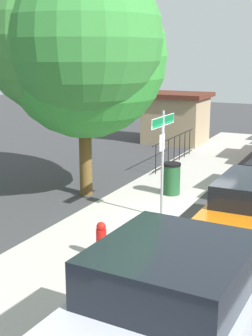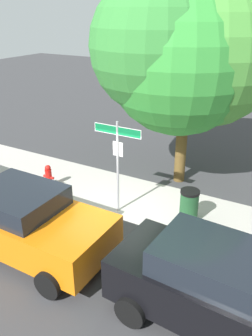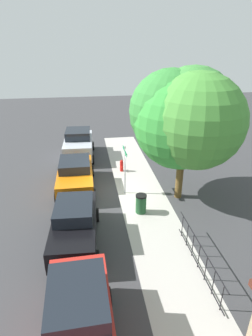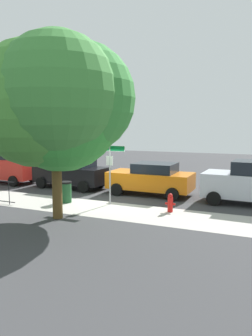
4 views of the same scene
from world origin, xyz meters
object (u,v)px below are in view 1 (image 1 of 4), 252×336
object	(u,v)px
fire_hydrant	(101,240)
trash_bin	(172,179)
utility_shed	(176,117)
car_silver	(178,313)
shade_tree	(77,46)
street_sign	(163,142)

from	to	relation	value
fire_hydrant	trash_bin	distance (m)	4.93
utility_shed	fire_hydrant	bearing A→B (deg)	-166.24
car_silver	utility_shed	size ratio (longest dim) A/B	1.33
trash_bin	fire_hydrant	bearing A→B (deg)	-176.51
utility_shed	shade_tree	bearing A→B (deg)	-177.06
street_sign	trash_bin	world-z (taller)	street_sign
street_sign	fire_hydrant	bearing A→B (deg)	176.05
shade_tree	trash_bin	size ratio (longest dim) A/B	6.94
shade_tree	car_silver	distance (m)	9.12
shade_tree	utility_shed	world-z (taller)	shade_tree
fire_hydrant	trash_bin	world-z (taller)	trash_bin
street_sign	trash_bin	distance (m)	2.58
street_sign	utility_shed	size ratio (longest dim) A/B	0.91
street_sign	trash_bin	size ratio (longest dim) A/B	2.86
car_silver	utility_shed	world-z (taller)	utility_shed
street_sign	car_silver	xyz separation A→B (m)	(-5.81, -2.55, -1.01)
street_sign	car_silver	world-z (taller)	street_sign
street_sign	fire_hydrant	size ratio (longest dim) A/B	3.60
street_sign	car_silver	bearing A→B (deg)	-156.28
car_silver	fire_hydrant	size ratio (longest dim) A/B	5.28
street_sign	shade_tree	world-z (taller)	shade_tree
shade_tree	fire_hydrant	distance (m)	5.99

